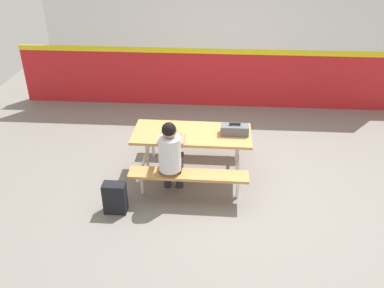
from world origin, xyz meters
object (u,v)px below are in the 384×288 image
Objects in this scene: student_nearer at (170,153)px; backpack_dark at (115,198)px; toolbox_grey at (235,130)px; picnic_table_main at (192,143)px.

backpack_dark is (-0.71, -0.38, -0.49)m from student_nearer.
backpack_dark is at bearing -149.40° from toolbox_grey.
student_nearer is at bearing -114.25° from picnic_table_main.
student_nearer is at bearing -147.40° from toolbox_grey.
student_nearer reaches higher than picnic_table_main.
backpack_dark is (-1.57, -0.93, -0.60)m from toolbox_grey.
student_nearer is 3.02× the size of toolbox_grey.
toolbox_grey is 0.91× the size of backpack_dark.
toolbox_grey is 1.92m from backpack_dark.
toolbox_grey reaches higher than backpack_dark.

